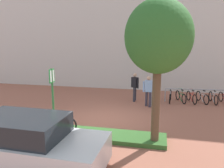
{
  "coord_description": "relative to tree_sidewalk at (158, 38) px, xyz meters",
  "views": [
    {
      "loc": [
        2.5,
        -9.38,
        3.51
      ],
      "look_at": [
        -0.13,
        2.37,
        1.24
      ],
      "focal_mm": 35.18,
      "sensor_mm": 36.0,
      "label": 1
    }
  ],
  "objects": [
    {
      "name": "building_facade",
      "position": [
        -2.38,
        9.57,
        1.33
      ],
      "size": [
        28.0,
        1.2,
        10.0
      ],
      "primitive_type": "cube",
      "color": "silver",
      "rests_on": "ground"
    },
    {
      "name": "ground_plane",
      "position": [
        -2.38,
        2.03,
        -3.67
      ],
      "size": [
        60.0,
        60.0,
        0.0
      ],
      "primitive_type": "plane",
      "color": "#9E5B47"
    },
    {
      "name": "person_suited_dark",
      "position": [
        -1.38,
        5.63,
        -2.68
      ],
      "size": [
        0.5,
        0.46,
        1.72
      ],
      "color": "#2D2D38",
      "rests_on": "ground"
    },
    {
      "name": "parking_sign_post",
      "position": [
        -3.9,
        0.15,
        -2.0
      ],
      "size": [
        0.08,
        0.36,
        2.56
      ],
      "color": "#2D7238",
      "rests_on": "ground"
    },
    {
      "name": "planter_strip",
      "position": [
        -3.08,
        0.15,
        -3.59
      ],
      "size": [
        7.0,
        1.1,
        0.16
      ],
      "primitive_type": "cube",
      "color": "#336028",
      "rests_on": "ground"
    },
    {
      "name": "tree_sidewalk",
      "position": [
        0.0,
        0.0,
        0.0
      ],
      "size": [
        2.2,
        2.2,
        4.92
      ],
      "color": "brown",
      "rests_on": "ground"
    },
    {
      "name": "bike_at_sign",
      "position": [
        -3.84,
        0.27,
        -3.32
      ],
      "size": [
        1.68,
        0.42,
        0.86
      ],
      "color": "black",
      "rests_on": "ground"
    },
    {
      "name": "bollard_steel",
      "position": [
        -0.32,
        4.76,
        -3.22
      ],
      "size": [
        0.16,
        0.16,
        0.9
      ],
      "primitive_type": "cylinder",
      "color": "#ADADB2",
      "rests_on": "ground"
    },
    {
      "name": "person_shirt_blue",
      "position": [
        -0.51,
        4.62,
        -2.68
      ],
      "size": [
        0.61,
        0.32,
        1.72
      ],
      "color": "#383342",
      "rests_on": "ground"
    },
    {
      "name": "car_white_hatch",
      "position": [
        -3.41,
        -2.35,
        -2.91
      ],
      "size": [
        4.34,
        2.09,
        1.54
      ],
      "color": "silver",
      "rests_on": "ground"
    },
    {
      "name": "bike_rack_cluster",
      "position": [
        2.27,
        6.09,
        -3.32
      ],
      "size": [
        3.75,
        1.82,
        0.83
      ],
      "color": "#99999E",
      "rests_on": "ground"
    }
  ]
}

